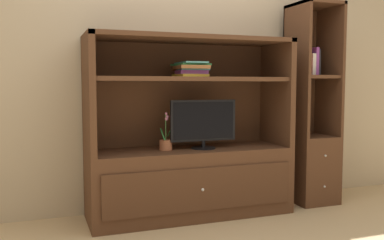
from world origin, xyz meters
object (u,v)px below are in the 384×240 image
object	(u,v)px
media_console	(190,160)
upright_book_row	(309,63)
tv_monitor	(203,123)
bookshelf_tall	(311,137)
magazine_stack	(191,69)
potted_plant	(166,143)

from	to	relation	value
media_console	upright_book_row	xyz separation A→B (m)	(1.19, -0.01, 0.85)
tv_monitor	media_console	bearing A→B (deg)	152.10
media_console	bookshelf_tall	distance (m)	1.25
upright_book_row	magazine_stack	bearing A→B (deg)	-179.96
bookshelf_tall	tv_monitor	bearing A→B (deg)	-177.07
tv_monitor	bookshelf_tall	xyz separation A→B (m)	(1.14, 0.06, -0.17)
media_console	magazine_stack	world-z (taller)	media_console
tv_monitor	potted_plant	xyz separation A→B (m)	(-0.32, 0.05, -0.16)
potted_plant	magazine_stack	size ratio (longest dim) A/B	0.92
magazine_stack	bookshelf_tall	distance (m)	1.38
media_console	magazine_stack	distance (m)	0.78
upright_book_row	media_console	bearing A→B (deg)	179.63
magazine_stack	upright_book_row	xyz separation A→B (m)	(1.18, 0.00, 0.07)
tv_monitor	magazine_stack	xyz separation A→B (m)	(-0.10, 0.05, 0.46)
potted_plant	bookshelf_tall	xyz separation A→B (m)	(1.46, 0.01, -0.01)
media_console	potted_plant	xyz separation A→B (m)	(-0.22, -0.01, 0.16)
potted_plant	magazine_stack	world-z (taller)	magazine_stack
media_console	magazine_stack	bearing A→B (deg)	-42.49
potted_plant	magazine_stack	xyz separation A→B (m)	(0.23, 0.00, 0.62)
tv_monitor	upright_book_row	bearing A→B (deg)	2.52
tv_monitor	upright_book_row	xyz separation A→B (m)	(1.09, 0.05, 0.53)
media_console	tv_monitor	distance (m)	0.35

